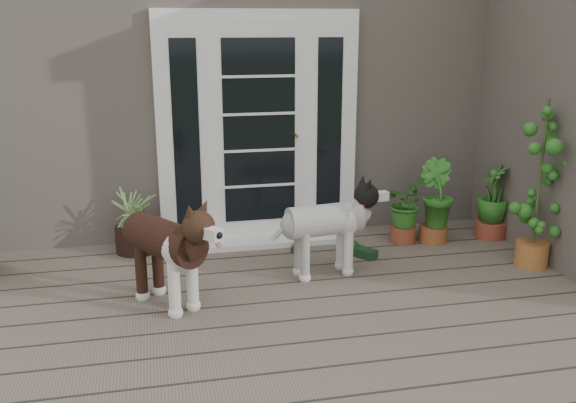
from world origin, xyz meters
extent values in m
cube|color=#6B5B4C|center=(0.00, 0.40, 0.06)|extent=(6.20, 4.60, 0.12)
cube|color=#665E54|center=(0.00, 4.65, 1.55)|extent=(7.40, 4.00, 3.10)
cube|color=white|center=(-0.20, 2.60, 1.19)|extent=(1.90, 0.14, 2.15)
cube|color=white|center=(-0.20, 2.40, 0.14)|extent=(1.60, 0.40, 0.05)
imported|color=#285819|center=(1.11, 2.13, 0.39)|extent=(0.58, 0.58, 0.54)
imported|color=#245618|center=(1.39, 2.07, 0.41)|extent=(0.50, 0.50, 0.58)
imported|color=#1C4C15|center=(2.00, 2.08, 0.41)|extent=(0.48, 0.48, 0.59)
camera|label=1|loc=(-1.18, -3.23, 2.15)|focal=39.31mm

